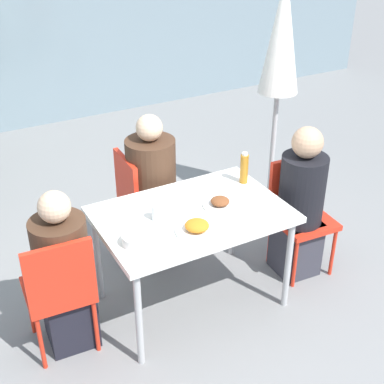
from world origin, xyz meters
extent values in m
plane|color=gray|center=(0.00, 0.00, 0.00)|extent=(24.00, 24.00, 0.00)
cube|color=white|center=(0.00, 0.00, 0.72)|extent=(1.23, 0.82, 0.04)
cylinder|color=#B7B7B7|center=(-0.55, -0.35, 0.35)|extent=(0.04, 0.04, 0.70)
cylinder|color=#B7B7B7|center=(0.55, -0.35, 0.35)|extent=(0.04, 0.04, 0.70)
cylinder|color=#B7B7B7|center=(-0.55, 0.35, 0.35)|extent=(0.04, 0.04, 0.70)
cylinder|color=#B7B7B7|center=(0.55, 0.35, 0.35)|extent=(0.04, 0.04, 0.70)
cube|color=red|center=(-0.91, 0.05, 0.43)|extent=(0.42, 0.42, 0.04)
cube|color=red|center=(-0.92, -0.13, 0.66)|extent=(0.40, 0.06, 0.42)
cylinder|color=red|center=(-1.07, 0.23, 0.20)|extent=(0.03, 0.03, 0.41)
cylinder|color=red|center=(-0.73, 0.21, 0.20)|extent=(0.03, 0.03, 0.41)
cylinder|color=red|center=(-1.09, -0.11, 0.20)|extent=(0.03, 0.03, 0.41)
cylinder|color=red|center=(-0.75, -0.13, 0.20)|extent=(0.03, 0.03, 0.41)
cube|color=black|center=(-0.86, 0.05, 0.22)|extent=(0.32, 0.32, 0.45)
cylinder|color=#472D1E|center=(-0.86, 0.05, 0.68)|extent=(0.34, 0.34, 0.46)
sphere|color=beige|center=(-0.86, 0.05, 1.01)|extent=(0.19, 0.19, 0.19)
cube|color=red|center=(0.91, -0.06, 0.43)|extent=(0.43, 0.43, 0.04)
cube|color=red|center=(0.93, 0.12, 0.66)|extent=(0.40, 0.06, 0.42)
cylinder|color=red|center=(1.07, -0.24, 0.20)|extent=(0.03, 0.03, 0.41)
cylinder|color=red|center=(0.73, -0.22, 0.20)|extent=(0.03, 0.03, 0.41)
cylinder|color=red|center=(1.09, 0.09, 0.20)|extent=(0.03, 0.03, 0.41)
cylinder|color=red|center=(0.75, 0.12, 0.20)|extent=(0.03, 0.03, 0.41)
cube|color=#383842|center=(0.86, -0.06, 0.22)|extent=(0.32, 0.32, 0.45)
cylinder|color=black|center=(0.86, -0.06, 0.71)|extent=(0.33, 0.33, 0.52)
sphere|color=tan|center=(0.86, -0.06, 1.08)|extent=(0.22, 0.22, 0.22)
cube|color=red|center=(0.02, 0.71, 0.43)|extent=(0.41, 0.41, 0.04)
cube|color=red|center=(-0.17, 0.72, 0.66)|extent=(0.04, 0.40, 0.42)
cylinder|color=red|center=(0.19, 0.88, 0.20)|extent=(0.03, 0.03, 0.41)
cylinder|color=red|center=(0.18, 0.54, 0.20)|extent=(0.03, 0.03, 0.41)
cylinder|color=red|center=(-0.15, 0.89, 0.20)|extent=(0.03, 0.03, 0.41)
cylinder|color=red|center=(-0.16, 0.55, 0.20)|extent=(0.03, 0.03, 0.41)
cube|color=black|center=(0.01, 0.66, 0.22)|extent=(0.34, 0.34, 0.45)
cylinder|color=#472D1E|center=(0.01, 0.66, 0.72)|extent=(0.37, 0.37, 0.54)
sphere|color=beige|center=(0.01, 0.66, 1.09)|extent=(0.20, 0.20, 0.20)
cylinder|color=#333333|center=(1.27, 0.83, 0.03)|extent=(0.36, 0.36, 0.05)
cylinder|color=#BCBCBC|center=(1.27, 0.83, 1.03)|extent=(0.04, 0.04, 2.06)
cone|color=silver|center=(1.27, 0.83, 1.58)|extent=(0.34, 0.34, 0.97)
cylinder|color=white|center=(0.20, -0.02, 0.75)|extent=(0.23, 0.23, 0.01)
ellipsoid|color=brown|center=(0.20, -0.02, 0.78)|extent=(0.13, 0.13, 0.05)
cylinder|color=white|center=(-0.08, -0.21, 0.75)|extent=(0.27, 0.27, 0.01)
ellipsoid|color=orange|center=(-0.08, -0.21, 0.79)|extent=(0.15, 0.15, 0.06)
cylinder|color=#B7751E|center=(0.52, 0.18, 0.85)|extent=(0.06, 0.06, 0.22)
cylinder|color=white|center=(0.52, 0.18, 0.97)|extent=(0.04, 0.04, 0.02)
cylinder|color=white|center=(-0.24, 0.03, 0.80)|extent=(0.07, 0.07, 0.10)
cylinder|color=white|center=(-0.45, -0.16, 0.77)|extent=(0.18, 0.18, 0.06)
camera|label=1|loc=(-1.42, -2.59, 2.57)|focal=50.00mm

